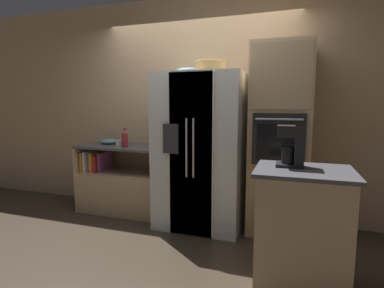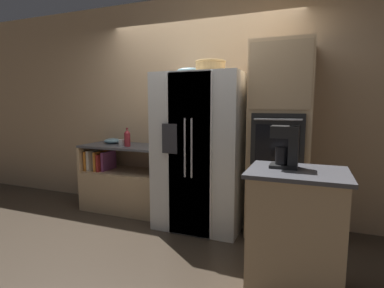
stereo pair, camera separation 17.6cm
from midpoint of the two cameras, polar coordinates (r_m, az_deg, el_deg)
ground_plane at (r=3.77m, az=0.38°, el=-14.80°), size 20.00×20.00×0.00m
wall_back at (r=3.94m, az=2.92°, el=7.02°), size 12.00×0.06×2.80m
counter_left at (r=4.22m, az=-11.38°, el=-7.76°), size 1.16×0.58×0.89m
refrigerator at (r=3.52m, az=3.25°, el=-1.34°), size 0.98×0.82×1.78m
wall_oven at (r=3.42m, az=17.86°, el=0.60°), size 0.63×0.67×2.08m
island_counter at (r=2.52m, az=21.01°, el=-15.27°), size 0.72×0.59×0.95m
wicker_basket at (r=3.42m, az=5.05°, el=14.54°), size 0.34×0.34×0.13m
fruit_bowl at (r=3.53m, az=0.97°, el=13.77°), size 0.29×0.29×0.07m
bottle_tall at (r=3.95m, az=-10.99°, el=1.13°), size 0.08×0.08×0.24m
mug at (r=4.04m, az=-12.00°, el=0.26°), size 0.11×0.08×0.08m
mixing_bowl at (r=4.30m, az=-13.81°, el=0.57°), size 0.23×0.23×0.07m
coffee_maker at (r=2.42m, az=19.76°, el=-0.16°), size 0.21×0.17×0.32m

